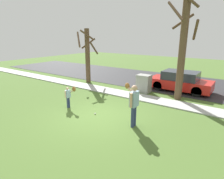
# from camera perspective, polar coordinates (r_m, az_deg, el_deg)

# --- Properties ---
(ground_plane) EXTENTS (48.00, 48.00, 0.00)m
(ground_plane) POSITION_cam_1_polar(r_m,az_deg,el_deg) (11.68, 6.68, -2.25)
(ground_plane) COLOR #4C6B2D
(sidewalk_strip) EXTENTS (36.00, 1.20, 0.06)m
(sidewalk_strip) POSITION_cam_1_polar(r_m,az_deg,el_deg) (11.76, 6.92, -1.98)
(sidewalk_strip) COLOR #B2B2AD
(sidewalk_strip) RESTS_ON ground
(road_surface) EXTENTS (36.00, 6.80, 0.02)m
(road_surface) POSITION_cam_1_polar(r_m,az_deg,el_deg) (16.20, 15.41, 2.45)
(road_surface) COLOR #2D2D30
(road_surface) RESTS_ON ground
(person_adult) EXTENTS (0.71, 0.63, 1.75)m
(person_adult) POSITION_cam_1_polar(r_m,az_deg,el_deg) (7.67, 6.42, -3.57)
(person_adult) COLOR navy
(person_adult) RESTS_ON ground
(person_child) EXTENTS (0.48, 0.44, 1.14)m
(person_child) POSITION_cam_1_polar(r_m,az_deg,el_deg) (9.94, -12.73, -1.40)
(person_child) COLOR navy
(person_child) RESTS_ON ground
(baseball) EXTENTS (0.07, 0.07, 0.07)m
(baseball) POSITION_cam_1_polar(r_m,az_deg,el_deg) (9.14, -5.13, -7.22)
(baseball) COLOR white
(baseball) RESTS_ON ground
(utility_cabinet) EXTENTS (0.87, 0.67, 1.16)m
(utility_cabinet) POSITION_cam_1_polar(r_m,az_deg,el_deg) (12.63, 9.51, 1.77)
(utility_cabinet) COLOR gray
(utility_cabinet) RESTS_ON ground
(street_tree_near) EXTENTS (1.85, 1.89, 5.98)m
(street_tree_near) POSITION_cam_1_polar(r_m,az_deg,el_deg) (11.35, 20.53, 12.60)
(street_tree_near) COLOR brown
(street_tree_near) RESTS_ON ground
(street_tree_far) EXTENTS (1.84, 1.88, 4.14)m
(street_tree_far) POSITION_cam_1_polar(r_m,az_deg,el_deg) (15.04, -7.39, 10.47)
(street_tree_far) COLOR brown
(street_tree_far) RESTS_ON ground
(parked_hatchback_red) EXTENTS (4.00, 1.75, 1.33)m
(parked_hatchback_red) POSITION_cam_1_polar(r_m,az_deg,el_deg) (13.53, 19.78, 2.32)
(parked_hatchback_red) COLOR red
(parked_hatchback_red) RESTS_ON road_surface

